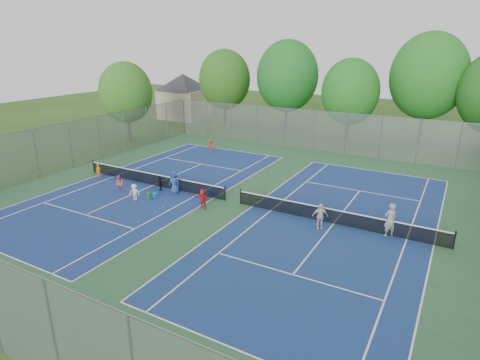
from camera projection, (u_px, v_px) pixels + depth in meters
name	position (u px, v px, depth m)	size (l,w,h in m)	color
ground	(233.00, 202.00, 27.23)	(120.00, 120.00, 0.00)	#2D5019
court_pad	(233.00, 202.00, 27.23)	(32.00, 32.00, 0.01)	#295835
court_left	(153.00, 185.00, 30.46)	(10.97, 23.77, 0.01)	navy
court_right	(334.00, 224.00, 23.98)	(10.97, 23.77, 0.01)	navy
net_left	(153.00, 180.00, 30.32)	(12.87, 0.10, 0.91)	black
net_right	(334.00, 217.00, 23.84)	(12.87, 0.10, 0.91)	black
fence_north	(314.00, 131.00, 39.77)	(32.00, 0.10, 4.00)	gray
fence_west	(70.00, 146.00, 33.99)	(32.00, 0.10, 4.00)	gray
house	(183.00, 88.00, 55.83)	(11.03, 11.03, 7.30)	#B7A88C
tree_nw	(225.00, 80.00, 49.93)	(6.40, 6.40, 9.58)	#443326
tree_nl	(287.00, 76.00, 46.84)	(7.20, 7.20, 10.69)	#443326
tree_nc	(350.00, 92.00, 41.86)	(6.00, 6.00, 8.85)	#443326
tree_nr	(429.00, 76.00, 40.55)	(7.60, 7.60, 11.42)	#443326
tree_side_w	(126.00, 93.00, 42.57)	(5.60, 5.60, 8.47)	#443326
ball_crate	(154.00, 196.00, 27.95)	(0.39, 0.39, 0.34)	blue
ball_hopper	(149.00, 196.00, 27.67)	(0.26, 0.26, 0.50)	#227F2D
student_a	(98.00, 171.00, 31.93)	(0.42, 0.28, 1.16)	orange
student_b	(120.00, 184.00, 28.99)	(0.59, 0.46, 1.22)	#ED5C82
student_c	(134.00, 192.00, 27.43)	(0.75, 0.43, 1.16)	white
student_d	(160.00, 183.00, 29.24)	(0.64, 0.27, 1.10)	black
student_e	(174.00, 183.00, 28.54)	(0.82, 0.53, 1.67)	#273F8F
student_f	(203.00, 199.00, 26.04)	(1.26, 0.40, 1.35)	red
child_far_baseline	(211.00, 146.00, 39.50)	(0.81, 0.46, 1.25)	red
instructor	(390.00, 220.00, 22.16)	(0.72, 0.47, 1.97)	gray
teen_court_b	(320.00, 216.00, 23.16)	(0.91, 0.38, 1.56)	silver
tennis_ball_0	(142.00, 202.00, 27.25)	(0.07, 0.07, 0.07)	yellow
tennis_ball_1	(130.00, 191.00, 29.16)	(0.07, 0.07, 0.07)	#C7F238
tennis_ball_2	(156.00, 212.00, 25.55)	(0.07, 0.07, 0.07)	gold
tennis_ball_3	(122.00, 185.00, 30.49)	(0.07, 0.07, 0.07)	#EAF238
tennis_ball_4	(138.00, 222.00, 24.17)	(0.07, 0.07, 0.07)	#C5D631
tennis_ball_5	(107.00, 224.00, 23.85)	(0.07, 0.07, 0.07)	#D1EB36
tennis_ball_6	(90.00, 218.00, 24.64)	(0.07, 0.07, 0.07)	#C1E936
tennis_ball_7	(73.00, 200.00, 27.51)	(0.07, 0.07, 0.07)	yellow
tennis_ball_8	(109.00, 182.00, 30.97)	(0.07, 0.07, 0.07)	#A7C22D
tennis_ball_9	(128.00, 196.00, 28.25)	(0.07, 0.07, 0.07)	#B2D932
tennis_ball_10	(49.00, 204.00, 26.80)	(0.07, 0.07, 0.07)	#E0F539
tennis_ball_11	(163.00, 207.00, 26.28)	(0.07, 0.07, 0.07)	#C3E134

